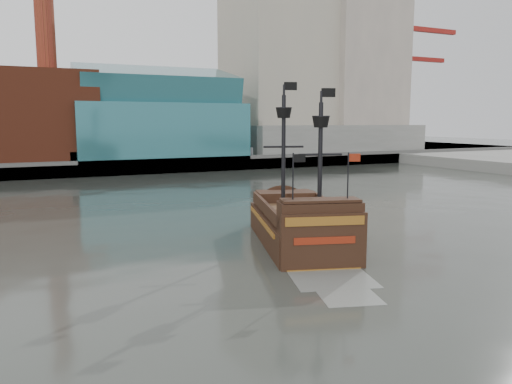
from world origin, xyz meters
TOP-DOWN VIEW (x-y plane):
  - ground at (0.00, 0.00)m, footprint 400.00×400.00m
  - promenade_far at (0.00, 92.00)m, footprint 220.00×60.00m
  - seawall at (0.00, 62.50)m, footprint 220.00×1.00m
  - skyline at (5.21, 84.56)m, footprint 149.00×45.00m
  - crane_a at (78.63, 82.00)m, footprint 22.50×4.00m
  - crane_b at (88.23, 92.00)m, footprint 19.10×4.00m
  - pirate_ship at (4.82, 9.76)m, footprint 9.75×17.58m

SIDE VIEW (x-z plane):
  - ground at x=0.00m, z-range 0.00..0.00m
  - promenade_far at x=0.00m, z-range 0.00..2.00m
  - pirate_ship at x=4.82m, z-range -5.16..7.45m
  - seawall at x=0.00m, z-range 0.00..2.60m
  - crane_b at x=88.23m, z-range 2.45..28.70m
  - crane_a at x=78.63m, z-range 2.99..35.24m
  - skyline at x=5.21m, z-range -6.45..55.55m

